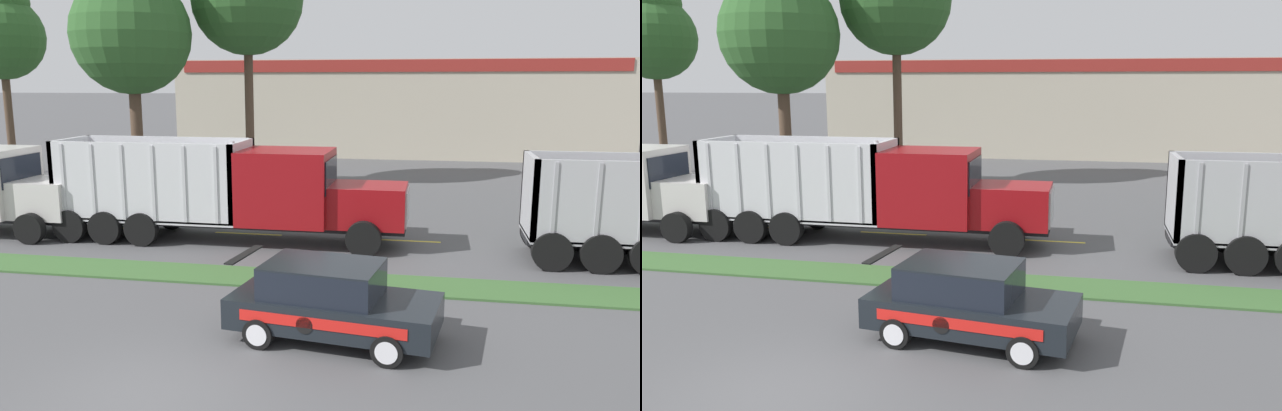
% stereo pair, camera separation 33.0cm
% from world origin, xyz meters
% --- Properties ---
extents(ground_plane, '(600.00, 600.00, 0.00)m').
position_xyz_m(ground_plane, '(0.00, 0.00, 0.00)').
color(ground_plane, '#515154').
extents(grass_verge, '(120.00, 1.60, 0.06)m').
position_xyz_m(grass_verge, '(0.00, 6.60, 0.03)').
color(grass_verge, '#3D6633').
rests_on(grass_verge, ground_plane).
extents(centre_line_3, '(2.40, 0.14, 0.01)m').
position_xyz_m(centre_line_3, '(-7.04, 11.41, 0.00)').
color(centre_line_3, yellow).
rests_on(centre_line_3, ground_plane).
extents(centre_line_4, '(2.40, 0.14, 0.01)m').
position_xyz_m(centre_line_4, '(-1.64, 11.41, 0.00)').
color(centre_line_4, yellow).
rests_on(centre_line_4, ground_plane).
extents(centre_line_5, '(2.40, 0.14, 0.01)m').
position_xyz_m(centre_line_5, '(3.76, 11.41, 0.00)').
color(centre_line_5, yellow).
rests_on(centre_line_5, ground_plane).
extents(centre_line_6, '(2.40, 0.14, 0.01)m').
position_xyz_m(centre_line_6, '(9.16, 11.41, 0.00)').
color(centre_line_6, yellow).
rests_on(centre_line_6, ground_plane).
extents(dump_truck_mid, '(11.58, 2.74, 3.39)m').
position_xyz_m(dump_truck_mid, '(-1.05, 10.44, 1.59)').
color(dump_truck_mid, black).
rests_on(dump_truck_mid, ground_plane).
extents(rally_car, '(4.40, 2.45, 1.64)m').
position_xyz_m(rally_car, '(2.68, 2.96, 0.82)').
color(rally_car, black).
rests_on(rally_car, ground_plane).
extents(store_building_backdrop, '(31.26, 12.10, 6.75)m').
position_xyz_m(store_building_backdrop, '(1.88, 39.77, 3.38)').
color(store_building_backdrop, '#BCB29E').
rests_on(store_building_backdrop, ground_plane).
extents(tree_behind_left, '(5.42, 5.42, 11.41)m').
position_xyz_m(tree_behind_left, '(-9.00, 18.16, 7.86)').
color(tree_behind_left, brown).
rests_on(tree_behind_left, ground_plane).
extents(tree_behind_centre, '(4.68, 4.68, 11.18)m').
position_xyz_m(tree_behind_centre, '(-19.40, 23.27, 8.11)').
color(tree_behind_centre, brown).
rests_on(tree_behind_centre, ground_plane).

